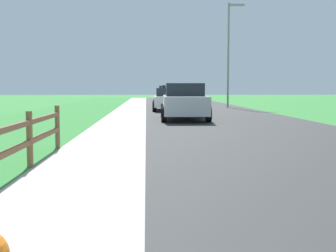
{
  "coord_description": "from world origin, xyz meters",
  "views": [
    {
      "loc": [
        0.02,
        -0.13,
        1.41
      ],
      "look_at": [
        0.56,
        10.65,
        0.46
      ],
      "focal_mm": 46.72,
      "sensor_mm": 36.0,
      "label": 1
    }
  ],
  "objects_px": {
    "parked_suv_silver": "(184,102)",
    "street_lamp": "(230,47)",
    "parked_car_white": "(170,99)",
    "parked_car_black": "(172,95)",
    "parked_car_beige": "(168,94)"
  },
  "relations": [
    {
      "from": "parked_suv_silver",
      "to": "street_lamp",
      "type": "relative_size",
      "value": 0.68
    },
    {
      "from": "parked_suv_silver",
      "to": "street_lamp",
      "type": "bearing_deg",
      "value": 69.97
    },
    {
      "from": "parked_car_white",
      "to": "parked_car_black",
      "type": "relative_size",
      "value": 1.11
    },
    {
      "from": "parked_suv_silver",
      "to": "parked_car_beige",
      "type": "relative_size",
      "value": 1.11
    },
    {
      "from": "street_lamp",
      "to": "parked_car_white",
      "type": "bearing_deg",
      "value": -139.54
    },
    {
      "from": "parked_suv_silver",
      "to": "street_lamp",
      "type": "height_order",
      "value": "street_lamp"
    },
    {
      "from": "parked_car_black",
      "to": "parked_car_beige",
      "type": "distance_m",
      "value": 7.66
    },
    {
      "from": "street_lamp",
      "to": "parked_suv_silver",
      "type": "bearing_deg",
      "value": -110.03
    },
    {
      "from": "parked_suv_silver",
      "to": "parked_car_black",
      "type": "relative_size",
      "value": 1.13
    },
    {
      "from": "parked_car_black",
      "to": "street_lamp",
      "type": "bearing_deg",
      "value": -46.43
    },
    {
      "from": "parked_car_white",
      "to": "parked_suv_silver",
      "type": "bearing_deg",
      "value": -88.39
    },
    {
      "from": "parked_suv_silver",
      "to": "parked_car_black",
      "type": "bearing_deg",
      "value": 88.56
    },
    {
      "from": "parked_car_white",
      "to": "parked_car_beige",
      "type": "height_order",
      "value": "parked_car_beige"
    },
    {
      "from": "parked_car_beige",
      "to": "street_lamp",
      "type": "relative_size",
      "value": 0.61
    },
    {
      "from": "parked_car_beige",
      "to": "parked_car_black",
      "type": "bearing_deg",
      "value": -90.5
    }
  ]
}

